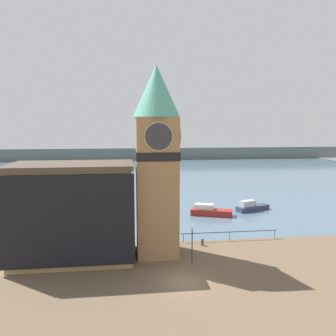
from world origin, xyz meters
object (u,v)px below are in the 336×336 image
at_px(clock_tower, 157,157).
at_px(mooring_bollard_far, 177,249).
at_px(boat_near, 210,211).
at_px(pier_building, 73,212).
at_px(lamp_post, 192,238).
at_px(boat_far, 251,207).
at_px(mooring_bollard_near, 202,242).

bearing_deg(clock_tower, mooring_bollard_far, 5.14).
bearing_deg(boat_near, mooring_bollard_far, -98.31).
bearing_deg(boat_near, pier_building, -121.72).
height_order(clock_tower, lamp_post, clock_tower).
bearing_deg(lamp_post, boat_far, 54.50).
xyz_separation_m(pier_building, mooring_bollard_far, (11.05, 0.69, -4.80)).
relative_size(boat_far, lamp_post, 1.65).
relative_size(pier_building, boat_far, 2.04).
distance_m(clock_tower, pier_building, 10.48).
height_order(clock_tower, mooring_bollard_far, clock_tower).
bearing_deg(pier_building, boat_near, 39.13).
relative_size(mooring_bollard_far, lamp_post, 0.16).
relative_size(clock_tower, boat_near, 3.01).
height_order(boat_far, mooring_bollard_far, boat_far).
xyz_separation_m(boat_near, mooring_bollard_near, (-4.20, -12.79, -0.19)).
distance_m(boat_far, lamp_post, 24.14).
distance_m(boat_near, boat_far, 7.87).
xyz_separation_m(boat_near, mooring_bollard_far, (-7.47, -14.37, -0.34)).
distance_m(clock_tower, mooring_bollard_near, 11.82).
relative_size(clock_tower, pier_building, 1.61).
distance_m(boat_near, lamp_post, 18.75).
distance_m(pier_building, boat_far, 31.55).
height_order(boat_near, mooring_bollard_far, boat_near).
distance_m(boat_near, mooring_bollard_near, 13.46).
bearing_deg(boat_near, lamp_post, -90.84).
height_order(boat_far, mooring_bollard_near, boat_far).
xyz_separation_m(mooring_bollard_near, lamp_post, (-2.18, -4.74, 2.17)).
bearing_deg(mooring_bollard_near, pier_building, -170.96).
xyz_separation_m(pier_building, mooring_bollard_near, (14.32, 2.28, -4.65)).
relative_size(clock_tower, boat_far, 3.29).
distance_m(pier_building, boat_near, 24.28).
bearing_deg(boat_far, mooring_bollard_near, -149.06).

